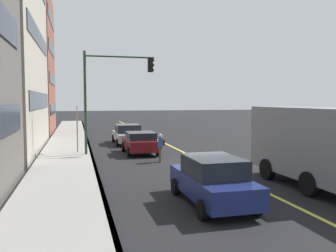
# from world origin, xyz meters

# --- Properties ---
(ground) EXTENTS (200.00, 200.00, 0.00)m
(ground) POSITION_xyz_m (0.00, 0.00, 0.00)
(ground) COLOR black
(sidewalk_slab) EXTENTS (80.00, 3.17, 0.15)m
(sidewalk_slab) POSITION_xyz_m (0.00, 7.48, 0.07)
(sidewalk_slab) COLOR gray
(sidewalk_slab) RESTS_ON ground
(curb_edge) EXTENTS (80.00, 0.16, 0.15)m
(curb_edge) POSITION_xyz_m (0.00, 5.97, 0.07)
(curb_edge) COLOR slate
(curb_edge) RESTS_ON ground
(lane_stripe_center) EXTENTS (80.00, 0.16, 0.01)m
(lane_stripe_center) POSITION_xyz_m (0.00, 0.00, 0.01)
(lane_stripe_center) COLOR #D8CC4C
(lane_stripe_center) RESTS_ON ground
(building_glass_right) EXTENTS (10.66, 9.14, 14.55)m
(building_glass_right) POSITION_xyz_m (21.20, 13.80, 7.28)
(building_glass_right) COLOR brown
(building_glass_right) RESTS_ON ground
(car_maroon) EXTENTS (3.92, 2.05, 1.41)m
(car_maroon) POSITION_xyz_m (3.69, 2.87, 0.74)
(car_maroon) COLOR #591116
(car_maroon) RESTS_ON ground
(car_navy) EXTENTS (4.31, 1.92, 1.59)m
(car_navy) POSITION_xyz_m (-7.89, 2.51, 0.81)
(car_navy) COLOR navy
(car_navy) RESTS_ON ground
(car_silver) EXTENTS (4.76, 2.13, 1.54)m
(car_silver) POSITION_xyz_m (9.11, 2.93, 0.78)
(car_silver) COLOR #A8AAB2
(car_silver) RESTS_ON ground
(truck_gray) EXTENTS (8.16, 2.47, 3.16)m
(truck_gray) POSITION_xyz_m (-7.34, -2.29, 1.67)
(truck_gray) COLOR silver
(truck_gray) RESTS_ON ground
(pedestrian_with_backpack) EXTENTS (0.40, 0.39, 1.60)m
(pedestrian_with_backpack) POSITION_xyz_m (0.31, 2.32, 0.92)
(pedestrian_with_backpack) COLOR brown
(pedestrian_with_backpack) RESTS_ON ground
(traffic_light_mast) EXTENTS (0.28, 4.39, 6.42)m
(traffic_light_mast) POSITION_xyz_m (3.38, 4.72, 4.39)
(traffic_light_mast) COLOR #1E3823
(traffic_light_mast) RESTS_ON ground
(street_sign_post) EXTENTS (0.60, 0.08, 3.07)m
(street_sign_post) POSITION_xyz_m (4.29, 6.80, 1.80)
(street_sign_post) COLOR slate
(street_sign_post) RESTS_ON ground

